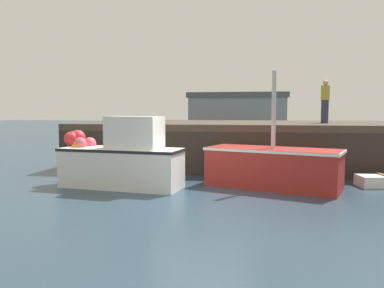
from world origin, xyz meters
TOP-DOWN VIEW (x-y plane):
  - ground at (0.00, 0.00)m, footprint 120.00×160.00m
  - pier at (1.22, 6.54)m, footprint 14.57×7.03m
  - fishing_boat_near_left at (-2.69, 1.21)m, footprint 4.03×1.78m
  - fishing_boat_near_right at (1.93, 1.90)m, footprint 4.32×2.74m
  - rowboat at (5.33, 2.60)m, footprint 1.60×1.01m
  - dockworker at (4.15, 6.11)m, footprint 0.34×0.34m
  - warehouse at (-0.29, 29.65)m, footprint 9.72×6.34m

SIDE VIEW (x-z plane):
  - ground at x=0.00m, z-range -0.10..0.00m
  - rowboat at x=5.33m, z-range -0.02..0.37m
  - fishing_boat_near_right at x=1.93m, z-range -1.12..2.43m
  - fishing_boat_near_left at x=-2.69m, z-range -0.20..1.99m
  - pier at x=1.22m, z-range 0.62..2.47m
  - warehouse at x=-0.29m, z-range 0.02..4.17m
  - dockworker at x=4.15m, z-range 1.86..3.59m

